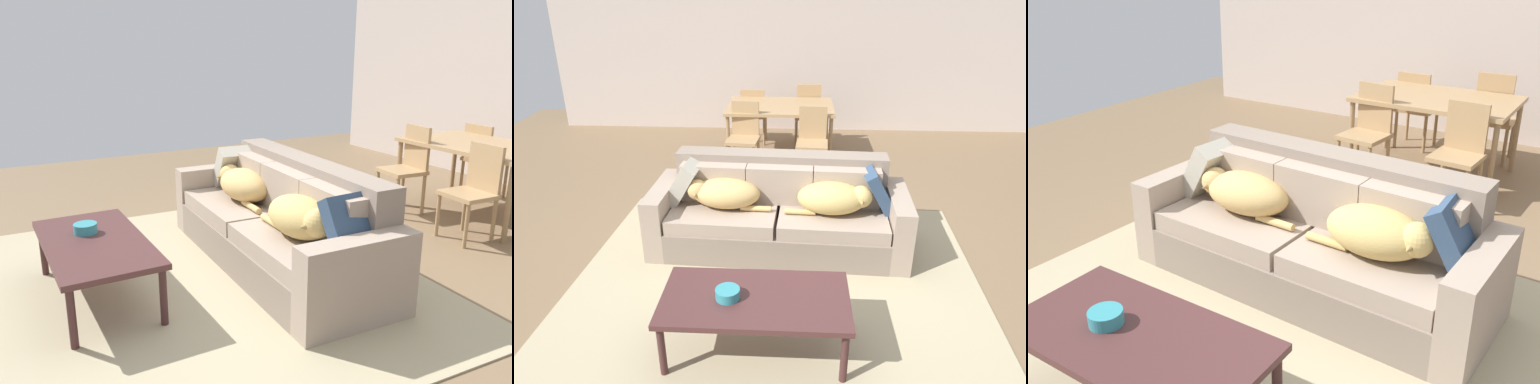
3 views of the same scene
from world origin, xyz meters
TOP-DOWN VIEW (x-y plane):
  - ground_plane at (0.00, 0.00)m, footprint 10.00×10.00m
  - area_rug at (-0.16, -0.66)m, footprint 3.60×3.36m
  - couch at (-0.16, 0.08)m, footprint 2.41×0.96m
  - dog_on_left_cushion at (-0.68, 0.01)m, footprint 0.79×0.40m
  - dog_on_right_cushion at (0.34, -0.06)m, footprint 0.78×0.41m
  - throw_pillow_by_left_arm at (-1.07, 0.17)m, footprint 0.37×0.45m
  - throw_pillow_by_right_arm at (0.75, 0.09)m, footprint 0.32×0.43m
  - coffee_table at (-0.27, -1.36)m, footprint 1.27×0.66m
  - bowl_on_coffee_table at (-0.45, -1.38)m, footprint 0.17×0.17m
  - dining_table at (-0.23, 2.55)m, footprint 1.47×0.99m
  - dining_chair_near_left at (-0.69, 1.99)m, footprint 0.44×0.44m
  - dining_chair_near_right at (0.20, 1.94)m, footprint 0.42×0.42m
  - dining_chair_far_left at (-0.67, 3.16)m, footprint 0.41×0.41m

SIDE VIEW (x-z plane):
  - ground_plane at x=0.00m, z-range 0.00..0.00m
  - area_rug at x=-0.16m, z-range 0.00..0.01m
  - couch at x=-0.16m, z-range -0.10..0.76m
  - coffee_table at x=-0.27m, z-range 0.18..0.62m
  - bowl_on_coffee_table at x=-0.45m, z-range 0.44..0.51m
  - dining_chair_far_left at x=-0.67m, z-range 0.06..0.92m
  - dining_chair_near_right at x=0.20m, z-range 0.05..0.93m
  - dining_chair_near_left at x=-0.69m, z-range 0.05..0.98m
  - dog_on_left_cushion at x=-0.68m, z-range 0.43..0.70m
  - dog_on_right_cushion at x=0.34m, z-range 0.43..0.72m
  - throw_pillow_by_right_arm at x=0.75m, z-range 0.41..0.82m
  - throw_pillow_by_left_arm at x=-1.07m, z-range 0.40..0.84m
  - dining_table at x=-0.23m, z-range 0.32..1.08m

